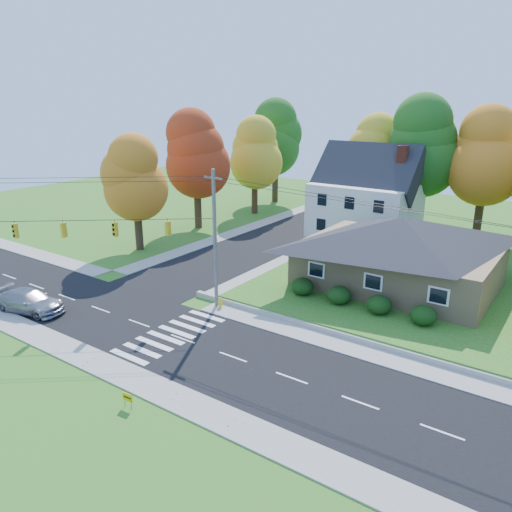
{
  "coord_description": "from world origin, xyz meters",
  "views": [
    {
      "loc": [
        20.06,
        -20.57,
        14.56
      ],
      "look_at": [
        0.04,
        8.0,
        3.43
      ],
      "focal_mm": 35.0,
      "sensor_mm": 36.0,
      "label": 1
    }
  ],
  "objects_px": {
    "silver_sedan": "(29,301)",
    "white_car": "(328,215)",
    "ranch_house": "(399,250)",
    "fire_hydrant": "(220,303)"
  },
  "relations": [
    {
      "from": "fire_hydrant",
      "to": "white_car",
      "type": "bearing_deg",
      "value": 101.92
    },
    {
      "from": "white_car",
      "to": "fire_hydrant",
      "type": "distance_m",
      "value": 29.42
    },
    {
      "from": "ranch_house",
      "to": "white_car",
      "type": "height_order",
      "value": "ranch_house"
    },
    {
      "from": "white_car",
      "to": "fire_hydrant",
      "type": "height_order",
      "value": "white_car"
    },
    {
      "from": "silver_sedan",
      "to": "fire_hydrant",
      "type": "bearing_deg",
      "value": -63.66
    },
    {
      "from": "silver_sedan",
      "to": "ranch_house",
      "type": "bearing_deg",
      "value": -57.49
    },
    {
      "from": "white_car",
      "to": "ranch_house",
      "type": "bearing_deg",
      "value": -28.45
    },
    {
      "from": "silver_sedan",
      "to": "white_car",
      "type": "xyz_separation_m",
      "value": [
        4.61,
        37.05,
        -0.11
      ]
    },
    {
      "from": "silver_sedan",
      "to": "fire_hydrant",
      "type": "height_order",
      "value": "silver_sedan"
    },
    {
      "from": "silver_sedan",
      "to": "fire_hydrant",
      "type": "xyz_separation_m",
      "value": [
        10.68,
        8.26,
        -0.4
      ]
    }
  ]
}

